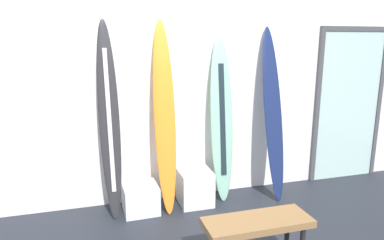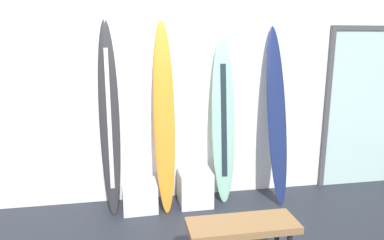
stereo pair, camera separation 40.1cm
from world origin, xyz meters
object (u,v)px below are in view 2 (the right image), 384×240
surfboard_seafoam (223,121)px  bench (242,229)px  surfboard_navy (277,117)px  display_block_center (140,196)px  surfboard_charcoal (109,120)px  surfboard_sunset (164,117)px  display_block_left (195,187)px  glass_door (362,105)px

surfboard_seafoam → bench: (-0.22, -1.43, -0.58)m
surfboard_navy → display_block_center: bearing=-179.9°
surfboard_charcoal → bench: surfboard_charcoal is taller
surfboard_sunset → display_block_left: 0.95m
surfboard_sunset → surfboard_navy: bearing=-1.2°
surfboard_seafoam → display_block_left: (-0.36, -0.08, -0.78)m
surfboard_navy → glass_door: bearing=11.3°
glass_door → surfboard_charcoal: bearing=-176.3°
surfboard_charcoal → display_block_left: (0.96, -0.03, -0.86)m
surfboard_sunset → display_block_left: size_ratio=5.23×
glass_door → bench: bearing=-143.6°
surfboard_charcoal → bench: 1.89m
surfboard_charcoal → display_block_left: 1.29m
surfboard_seafoam → bench: 1.56m
bench → surfboard_charcoal: bearing=128.5°
surfboard_navy → bench: (-0.85, -1.33, -0.63)m
display_block_left → glass_door: (2.30, 0.24, 0.88)m
surfboard_seafoam → surfboard_navy: bearing=-9.1°
surfboard_charcoal → glass_door: size_ratio=1.02×
surfboard_seafoam → surfboard_navy: 0.64m
surfboard_navy → surfboard_sunset: bearing=178.8°
display_block_left → surfboard_sunset: bearing=178.4°
surfboard_sunset → display_block_left: (0.36, -0.01, -0.88)m
display_block_center → glass_door: size_ratio=0.19×
display_block_left → glass_door: glass_door is taller
surfboard_sunset → bench: surfboard_sunset is taller
surfboard_seafoam → bench: surfboard_seafoam is taller
surfboard_charcoal → surfboard_navy: surfboard_charcoal is taller
surfboard_charcoal → display_block_left: surfboard_charcoal is taller
surfboard_seafoam → surfboard_navy: surfboard_navy is taller
display_block_center → surfboard_navy: bearing=0.1°
surfboard_charcoal → glass_door: 3.27m
surfboard_navy → display_block_left: bearing=179.0°
surfboard_charcoal → surfboard_navy: size_ratio=1.03×
bench → display_block_left: bearing=95.9°
display_block_left → display_block_center: display_block_left is taller
display_block_center → glass_door: 3.12m
glass_door → surfboard_sunset: bearing=-175.0°
surfboard_navy → display_block_left: size_ratio=5.07×
surfboard_sunset → display_block_center: size_ratio=5.43×
surfboard_sunset → surfboard_navy: surfboard_sunset is taller
surfboard_sunset → bench: size_ratio=2.38×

